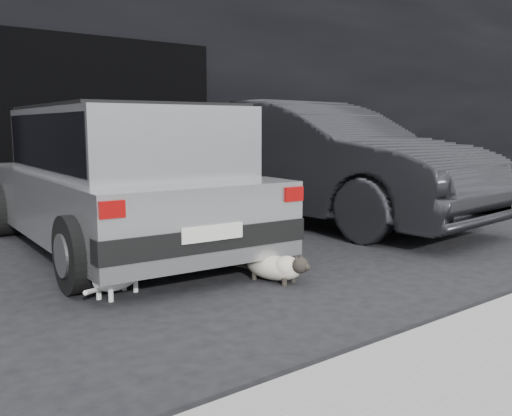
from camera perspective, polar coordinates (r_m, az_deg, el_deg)
ground at (r=5.19m, az=-8.13°, el=-5.99°), size 80.00×80.00×0.00m
building_facade at (r=11.01m, az=-20.24°, el=14.16°), size 34.00×4.00×5.00m
garage_opening at (r=9.06m, az=-15.77°, el=8.13°), size 4.00×0.10×2.60m
curb at (r=4.13m, az=24.26°, el=-9.54°), size 18.00×0.25×0.12m
silver_hatchback at (r=5.98m, az=-13.45°, el=3.52°), size 2.21×4.10×1.47m
second_car at (r=7.62m, az=5.78°, el=4.63°), size 2.07×4.95×1.59m
cat_siamese at (r=4.69m, az=2.22°, el=-5.96°), size 0.38×0.73×0.26m
cat_white at (r=4.45m, az=-13.44°, el=-6.46°), size 0.64×0.40×0.32m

